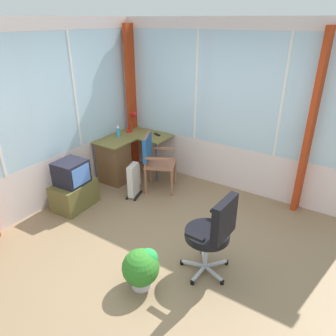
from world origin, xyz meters
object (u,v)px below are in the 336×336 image
object	(u,v)px
wooden_armchair	(153,155)
office_chair	(214,230)
desk	(116,159)
potted_plant	(142,267)
spray_bottle	(118,131)
space_heater	(134,180)
tv_remote	(157,134)
tv_on_stand	(73,187)
desk_lamp	(133,118)

from	to	relation	value
wooden_armchair	office_chair	size ratio (longest dim) A/B	0.95
desk	potted_plant	xyz separation A→B (m)	(-1.76, -1.91, -0.15)
spray_bottle	wooden_armchair	world-z (taller)	spray_bottle
desk	wooden_armchair	bearing A→B (deg)	-81.22
space_heater	potted_plant	xyz separation A→B (m)	(-1.49, -1.31, -0.03)
office_chair	space_heater	xyz separation A→B (m)	(0.90, 1.84, -0.31)
tv_remote	tv_on_stand	world-z (taller)	tv_remote
spray_bottle	potted_plant	bearing A→B (deg)	-134.32
tv_remote	space_heater	distance (m)	1.04
spray_bottle	tv_on_stand	xyz separation A→B (m)	(-1.25, -0.15, -0.52)
tv_on_stand	office_chair	bearing A→B (deg)	-93.06
desk	spray_bottle	size ratio (longest dim) A/B	5.21
desk	desk_lamp	distance (m)	0.84
tv_remote	spray_bottle	size ratio (longest dim) A/B	0.69
space_heater	tv_on_stand	bearing A→B (deg)	144.08
wooden_armchair	space_heater	xyz separation A→B (m)	(-0.37, 0.12, -0.33)
potted_plant	desk	bearing A→B (deg)	47.45
desk	office_chair	distance (m)	2.72
desk_lamp	potted_plant	distance (m)	3.15
potted_plant	office_chair	bearing A→B (deg)	-42.10
spray_bottle	space_heater	size ratio (longest dim) A/B	0.38
spray_bottle	office_chair	bearing A→B (deg)	-118.29
desk	tv_on_stand	size ratio (longest dim) A/B	1.47
desk	tv_on_stand	xyz separation A→B (m)	(-1.03, -0.05, -0.07)
desk	potted_plant	world-z (taller)	desk
wooden_armchair	office_chair	xyz separation A→B (m)	(-1.27, -1.72, -0.02)
desk	wooden_armchair	size ratio (longest dim) A/B	1.17
desk	tv_remote	xyz separation A→B (m)	(0.65, -0.43, 0.36)
wooden_armchair	potted_plant	world-z (taller)	wooden_armchair
desk_lamp	spray_bottle	xyz separation A→B (m)	(-0.38, 0.05, -0.14)
potted_plant	tv_remote	bearing A→B (deg)	31.59
space_heater	desk_lamp	bearing A→B (deg)	37.80
spray_bottle	wooden_armchair	xyz separation A→B (m)	(-0.10, -0.83, -0.24)
tv_remote	potted_plant	distance (m)	2.87
desk_lamp	office_chair	size ratio (longest dim) A/B	0.38
spray_bottle	desk_lamp	bearing A→B (deg)	-6.85
desk_lamp	spray_bottle	bearing A→B (deg)	173.15
wooden_armchair	space_heater	world-z (taller)	wooden_armchair
desk	desk_lamp	bearing A→B (deg)	5.53
tv_remote	spray_bottle	bearing A→B (deg)	151.06
tv_remote	potted_plant	bearing A→B (deg)	-126.63
office_chair	desk	bearing A→B (deg)	64.63
desk	space_heater	world-z (taller)	desk
desk	tv_on_stand	bearing A→B (deg)	-177.36
spray_bottle	wooden_armchair	distance (m)	0.87
tv_remote	tv_on_stand	size ratio (longest dim) A/B	0.20
wooden_armchair	tv_on_stand	bearing A→B (deg)	149.38
desk_lamp	spray_bottle	size ratio (longest dim) A/B	1.76
tv_remote	desk_lamp	bearing A→B (deg)	118.35
tv_on_stand	space_heater	xyz separation A→B (m)	(0.77, -0.56, -0.05)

